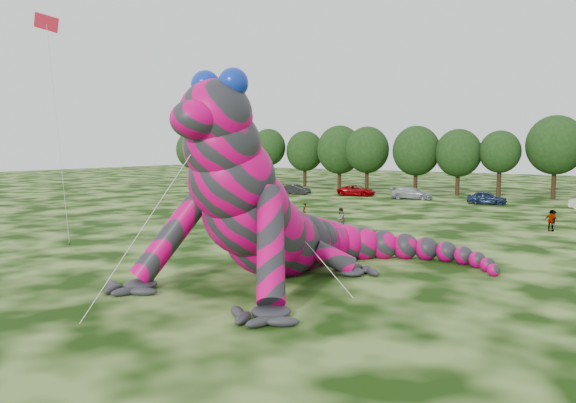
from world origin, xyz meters
The scene contains 24 objects.
ground centered at (0.00, 0.00, 0.00)m, with size 240.00×240.00×0.00m, color #16330A.
inflatable_gecko centered at (2.32, 5.67, 5.10)m, with size 17.17×20.39×10.19m, color #CA005E, non-canonical shape.
flying_kite centered at (-12.75, 2.43, 13.22)m, with size 2.71×2.90×14.91m.
tree_0 centered at (-54.56, 59.23, 4.75)m, with size 6.91×6.22×9.51m, color black, non-canonical shape.
tree_1 centered at (-48.36, 58.05, 4.90)m, with size 6.74×6.07×9.81m, color black, non-canonical shape.
tree_2 centered at (-43.02, 58.76, 4.82)m, with size 7.04×6.34×9.64m, color black, non-canonical shape.
tree_3 centered at (-35.72, 57.07, 4.72)m, with size 5.81×5.23×9.44m, color black, non-canonical shape.
tree_4 centered at (-29.64, 58.71, 4.53)m, with size 6.22×5.60×9.06m, color black, non-canonical shape.
tree_5 centered at (-23.12, 58.44, 4.90)m, with size 7.16×6.44×9.80m, color black, non-canonical shape.
tree_6 centered at (-17.56, 56.68, 4.75)m, with size 6.52×5.86×9.49m, color black, non-canonical shape.
tree_7 centered at (-10.08, 56.80, 4.74)m, with size 6.68×6.01×9.48m, color black, non-canonical shape.
tree_8 centered at (-4.22, 56.99, 4.47)m, with size 6.14×5.53×8.94m, color black, non-canonical shape.
tree_9 centered at (1.06, 57.35, 4.34)m, with size 5.27×4.74×8.68m, color black, non-canonical shape.
tree_10 centered at (7.40, 58.58, 5.25)m, with size 7.09×6.38×10.50m, color black, non-canonical shape.
car_0 centered at (-33.57, 46.64, 0.74)m, with size 1.74×4.33×1.48m, color silver.
car_1 centered at (-23.15, 46.00, 0.68)m, with size 1.44×4.14×1.36m, color black.
car_2 centered at (-15.20, 48.78, 0.71)m, with size 2.36×5.12×1.42m, color #940206.
car_3 centered at (-7.38, 48.58, 0.75)m, with size 2.09×5.14×1.49m, color #9EA2A8.
car_4 centered at (2.12, 47.49, 0.74)m, with size 1.76×4.37×1.49m, color #152343.
spectator_4 centered at (-20.18, 34.21, 0.82)m, with size 0.80×0.52×1.64m, color gray.
spectator_0 centered at (-7.94, 24.11, 0.79)m, with size 0.58×0.38×1.58m, color gray.
spectator_3 centered at (11.68, 29.50, 0.84)m, with size 0.99×0.41×1.68m, color gray.
spectator_2 centered at (11.72, 29.80, 0.85)m, with size 1.10×0.63×1.70m, color gray.
spectator_1 centered at (-2.57, 21.06, 0.88)m, with size 0.85×0.66×1.76m, color gray.
Camera 1 is at (18.86, -18.44, 6.83)m, focal length 35.00 mm.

